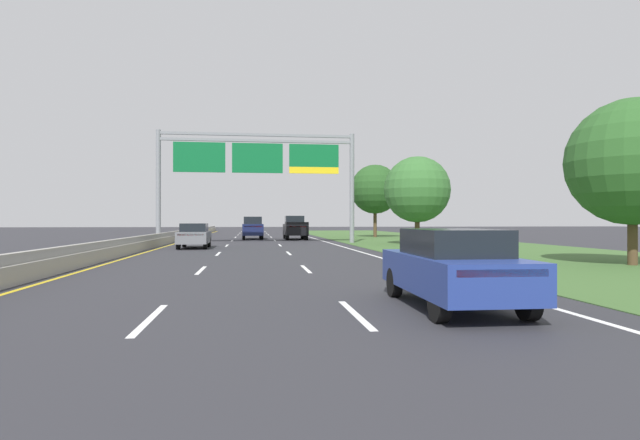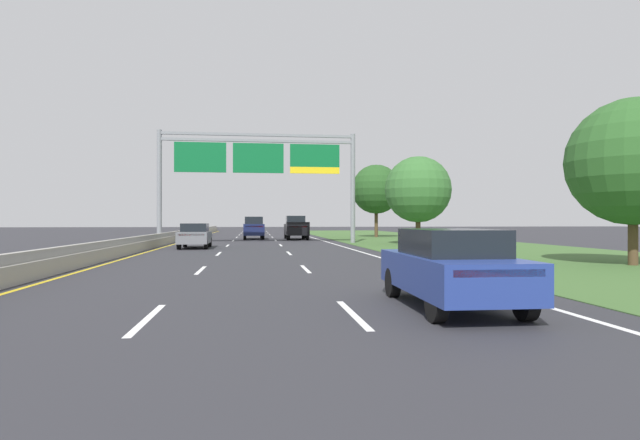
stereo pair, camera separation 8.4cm
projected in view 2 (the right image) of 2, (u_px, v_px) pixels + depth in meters
The scene contains 12 objects.
ground_plane at pixel (254, 247), 33.61m from camera, with size 220.00×220.00×0.00m, color #2B2B30.
lane_striping at pixel (254, 248), 33.15m from camera, with size 11.96×106.00×0.01m.
grass_verge_right at pixel (458, 246), 35.37m from camera, with size 14.00×110.00×0.02m, color #3D602D.
median_barrier_concrete at pixel (150, 242), 32.78m from camera, with size 0.60×110.00×0.85m.
overhead_sign_gantry at pixel (258, 164), 39.14m from camera, with size 15.06×0.42×8.54m.
pickup_truck_black at pixel (296, 228), 47.89m from camera, with size 2.01×5.41×2.20m.
car_navy_centre_lane_suv at pixel (254, 227), 48.36m from camera, with size 2.01×4.74×2.11m.
car_blue_right_lane_sedan at pixel (450, 267), 10.29m from camera, with size 1.91×4.43×1.57m.
car_grey_left_lane_sedan at pixel (195, 235), 32.53m from camera, with size 1.87×4.42×1.57m.
roadside_tree_near at pixel (633, 162), 19.86m from camera, with size 4.93×4.93×6.49m.
roadside_tree_mid at pixel (418, 189), 37.29m from camera, with size 4.82×4.82×6.43m.
roadside_tree_far at pixel (376, 189), 53.87m from camera, with size 5.17×5.17×7.64m.
Camera 2 is at (0.04, 1.11, 1.74)m, focal length 28.81 mm.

